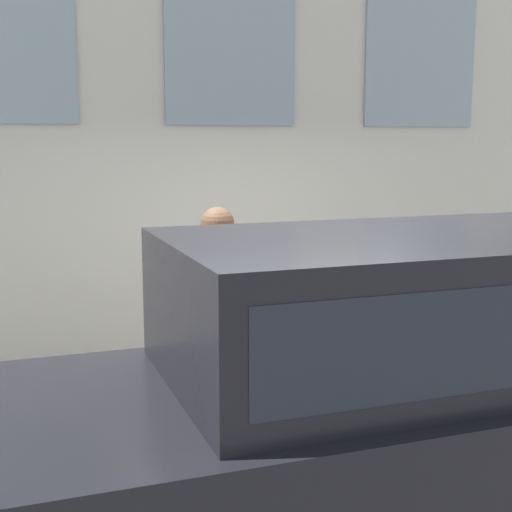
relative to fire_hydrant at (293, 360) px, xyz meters
The scene contains 5 objects.
ground_plane 0.65m from the fire_hydrant, 162.79° to the right, with size 80.00×80.00×0.00m, color #514F4C.
sidewalk 0.93m from the fire_hydrant, ahead, with size 2.33×60.00×0.12m.
fire_hydrant is the anchor object (origin of this frame).
person 0.84m from the fire_hydrant, 73.22° to the left, with size 0.40×0.27×1.66m.
parked_truck_charcoal_near 1.62m from the fire_hydrant, behind, with size 1.91×5.30×1.75m.
Camera 1 is at (-4.76, 2.27, 2.29)m, focal length 50.00 mm.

